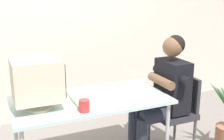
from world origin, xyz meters
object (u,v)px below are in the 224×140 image
at_px(crt_monitor, 37,81).
at_px(desk_mug, 84,106).
at_px(keyboard, 80,98).
at_px(desk, 90,104).
at_px(office_chair, 177,108).
at_px(person_seated, 164,91).

bearing_deg(crt_monitor, desk_mug, -34.14).
height_order(crt_monitor, keyboard, crt_monitor).
distance_m(keyboard, desk_mug, 0.27).
bearing_deg(desk_mug, desk, 61.16).
xyz_separation_m(desk, office_chair, (0.97, -0.01, -0.20)).
distance_m(keyboard, office_chair, 1.10).
xyz_separation_m(crt_monitor, person_seated, (1.27, 0.03, -0.28)).
distance_m(crt_monitor, keyboard, 0.44).
relative_size(crt_monitor, office_chair, 0.52).
distance_m(crt_monitor, person_seated, 1.30).
height_order(desk, person_seated, person_seated).
relative_size(desk, crt_monitor, 3.37).
bearing_deg(office_chair, keyboard, 179.17).
bearing_deg(desk, desk_mug, -118.84).
bearing_deg(person_seated, desk, 179.21).
bearing_deg(crt_monitor, desk, 4.43).
relative_size(office_chair, person_seated, 0.65).
bearing_deg(desk_mug, person_seated, 14.81).
xyz_separation_m(keyboard, person_seated, (0.89, -0.02, -0.05)).
distance_m(desk, crt_monitor, 0.56).
relative_size(keyboard, person_seated, 0.38).
height_order(crt_monitor, desk_mug, crt_monitor).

